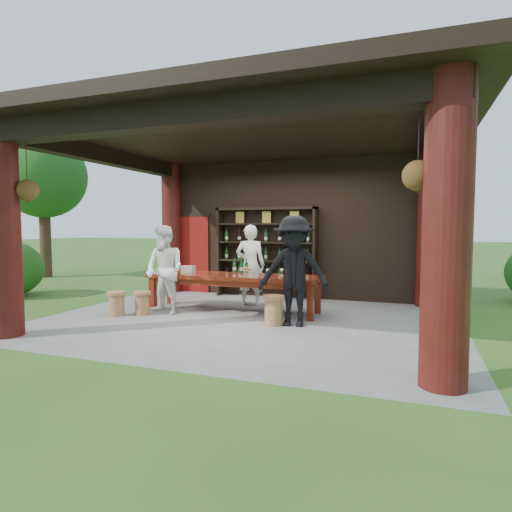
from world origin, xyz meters
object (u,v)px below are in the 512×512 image
(stool_near_right, at_px, (273,310))
(host, at_px, (250,265))
(stool_near_left, at_px, (142,302))
(guest_woman, at_px, (165,270))
(wine_shelf, at_px, (266,252))
(guest_man, at_px, (294,271))
(stool_far_left, at_px, (117,303))
(tasting_table, at_px, (233,280))
(napkin_basket, at_px, (188,269))

(stool_near_right, distance_m, host, 2.05)
(stool_near_left, relative_size, guest_woman, 0.26)
(wine_shelf, xyz_separation_m, host, (0.01, -1.08, -0.21))
(guest_man, bearing_deg, stool_far_left, 179.49)
(stool_near_right, height_order, stool_far_left, stool_near_right)
(tasting_table, relative_size, host, 2.03)
(wine_shelf, height_order, guest_man, wine_shelf)
(stool_far_left, distance_m, guest_man, 3.51)
(napkin_basket, bearing_deg, tasting_table, -0.62)
(stool_near_left, bearing_deg, napkin_basket, 61.49)
(stool_far_left, bearing_deg, tasting_table, 30.67)
(stool_near_left, bearing_deg, wine_shelf, 59.86)
(stool_far_left, distance_m, napkin_basket, 1.59)
(wine_shelf, relative_size, tasting_table, 0.69)
(wine_shelf, bearing_deg, tasting_table, -91.96)
(stool_far_left, relative_size, guest_woman, 0.27)
(stool_near_left, xyz_separation_m, stool_near_right, (2.67, 0.04, 0.03))
(tasting_table, xyz_separation_m, guest_man, (1.47, -0.79, 0.32))
(stool_near_left, height_order, stool_far_left, stool_far_left)
(napkin_basket, bearing_deg, host, 34.44)
(wine_shelf, xyz_separation_m, napkin_basket, (-1.10, -1.84, -0.27))
(stool_far_left, height_order, guest_man, guest_man)
(stool_near_right, height_order, guest_woman, guest_woman)
(host, bearing_deg, stool_near_right, 112.78)
(stool_near_left, bearing_deg, stool_near_right, 0.86)
(host, bearing_deg, guest_woman, 39.09)
(stool_near_left, bearing_deg, stool_far_left, -149.51)
(stool_near_right, distance_m, stool_far_left, 3.09)
(stool_far_left, distance_m, host, 2.86)
(tasting_table, height_order, stool_far_left, tasting_table)
(wine_shelf, bearing_deg, stool_near_right, -68.69)
(host, height_order, guest_man, guest_man)
(stool_near_right, relative_size, guest_man, 0.27)
(guest_woman, bearing_deg, guest_man, 10.80)
(guest_woman, bearing_deg, stool_near_left, -131.77)
(stool_near_right, bearing_deg, tasting_table, 142.14)
(tasting_table, xyz_separation_m, stool_near_left, (-1.54, -0.92, -0.40))
(wine_shelf, distance_m, stool_far_left, 3.71)
(stool_near_left, bearing_deg, guest_woman, 34.76)
(stool_near_right, bearing_deg, guest_woman, 174.81)
(stool_near_right, xyz_separation_m, host, (-1.06, 1.65, 0.61))
(tasting_table, distance_m, guest_woman, 1.38)
(wine_shelf, bearing_deg, stool_far_left, -123.80)
(guest_man, height_order, napkin_basket, guest_man)
(tasting_table, xyz_separation_m, host, (0.07, 0.77, 0.24))
(tasting_table, bearing_deg, stool_near_left, -149.29)
(stool_near_left, distance_m, host, 2.42)
(tasting_table, relative_size, guest_woman, 2.05)
(wine_shelf, relative_size, host, 1.40)
(guest_woman, bearing_deg, stool_near_right, 8.28)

